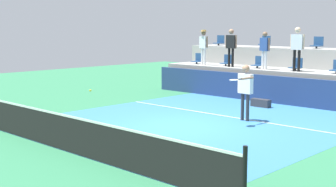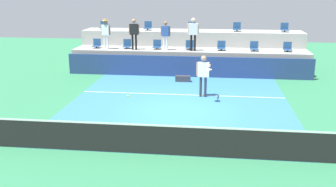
{
  "view_description": "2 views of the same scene",
  "coord_description": "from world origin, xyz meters",
  "views": [
    {
      "loc": [
        9.42,
        -10.23,
        2.98
      ],
      "look_at": [
        0.55,
        -0.98,
        1.18
      ],
      "focal_mm": 49.77,
      "sensor_mm": 36.0,
      "label": 1
    },
    {
      "loc": [
        1.39,
        -14.24,
        4.74
      ],
      "look_at": [
        -0.21,
        -0.97,
        0.99
      ],
      "focal_mm": 41.66,
      "sensor_mm": 36.0,
      "label": 2
    }
  ],
  "objects": [
    {
      "name": "spectator_leaning_on_rail",
      "position": [
        0.22,
        6.85,
        2.33
      ],
      "size": [
        0.62,
        0.25,
        1.78
      ],
      "color": "black",
      "rests_on": "seating_tier_lower"
    },
    {
      "name": "spectator_in_grey",
      "position": [
        -1.29,
        6.85,
        2.19
      ],
      "size": [
        0.56,
        0.27,
        1.59
      ],
      "color": "white",
      "rests_on": "seating_tier_lower"
    },
    {
      "name": "tennis_net",
      "position": [
        0.0,
        -4.0,
        0.5
      ],
      "size": [
        10.48,
        0.08,
        1.07
      ],
      "color": "black",
      "rests_on": "ground_plane"
    },
    {
      "name": "stadium_chair_lower_right",
      "position": [
        3.53,
        7.23,
        1.46
      ],
      "size": [
        0.44,
        0.4,
        0.52
      ],
      "color": "#2D2D33",
      "rests_on": "seating_tier_lower"
    },
    {
      "name": "stadium_chair_lower_center",
      "position": [
        0.01,
        7.23,
        1.46
      ],
      "size": [
        0.44,
        0.4,
        0.52
      ],
      "color": "#2D2D33",
      "rests_on": "seating_tier_lower"
    },
    {
      "name": "stadium_chair_lower_left",
      "position": [
        -3.53,
        7.23,
        1.46
      ],
      "size": [
        0.44,
        0.4,
        0.52
      ],
      "color": "#2D2D33",
      "rests_on": "seating_tier_lower"
    },
    {
      "name": "court_service_line",
      "position": [
        0.0,
        2.4,
        0.01
      ],
      "size": [
        9.0,
        0.06,
        0.0
      ],
      "primitive_type": "cube",
      "color": "white",
      "rests_on": "ground_plane"
    },
    {
      "name": "ground_plane",
      "position": [
        0.0,
        0.0,
        0.0
      ],
      "size": [
        40.0,
        40.0,
        0.0
      ],
      "primitive_type": "plane",
      "color": "#2D754C"
    },
    {
      "name": "sponsor_backboard",
      "position": [
        0.0,
        6.0,
        0.55
      ],
      "size": [
        13.0,
        0.16,
        1.1
      ],
      "primitive_type": "cube",
      "color": "navy",
      "rests_on": "ground_plane"
    },
    {
      "name": "court_inner_paint",
      "position": [
        0.0,
        1.0,
        0.0
      ],
      "size": [
        9.0,
        10.0,
        0.01
      ],
      "primitive_type": "cube",
      "color": "teal",
      "rests_on": "ground_plane"
    },
    {
      "name": "stadium_chair_lower_mid_left",
      "position": [
        -1.82,
        7.23,
        1.46
      ],
      "size": [
        0.44,
        0.4,
        0.52
      ],
      "color": "#2D2D33",
      "rests_on": "seating_tier_lower"
    },
    {
      "name": "stadium_chair_lower_mid_right",
      "position": [
        1.76,
        7.23,
        1.46
      ],
      "size": [
        0.44,
        0.4,
        0.52
      ],
      "color": "#2D2D33",
      "rests_on": "seating_tier_lower"
    },
    {
      "name": "equipment_bag",
      "position": [
        -0.15,
        4.87,
        0.15
      ],
      "size": [
        0.76,
        0.28,
        0.3
      ],
      "primitive_type": "cube",
      "color": "#333338",
      "rests_on": "ground_plane"
    },
    {
      "name": "stadium_chair_upper_far_left",
      "position": [
        -5.36,
        9.03,
        2.31
      ],
      "size": [
        0.44,
        0.4,
        0.52
      ],
      "color": "#2D2D33",
      "rests_on": "seating_tier_upper"
    },
    {
      "name": "spectator_with_hat",
      "position": [
        -4.63,
        6.85,
        2.26
      ],
      "size": [
        0.57,
        0.45,
        1.67
      ],
      "color": "white",
      "rests_on": "seating_tier_lower"
    },
    {
      "name": "stadium_chair_upper_center",
      "position": [
        0.01,
        9.03,
        2.31
      ],
      "size": [
        0.44,
        0.4,
        0.52
      ],
      "color": "#2D2D33",
      "rests_on": "seating_tier_upper"
    },
    {
      "name": "stadium_chair_lower_far_left",
      "position": [
        -5.3,
        7.23,
        1.46
      ],
      "size": [
        0.44,
        0.4,
        0.52
      ],
      "color": "#2D2D33",
      "rests_on": "seating_tier_lower"
    },
    {
      "name": "stadium_chair_lower_far_right",
      "position": [
        5.3,
        7.23,
        1.46
      ],
      "size": [
        0.44,
        0.4,
        0.52
      ],
      "color": "#2D2D33",
      "rests_on": "seating_tier_lower"
    },
    {
      "name": "seating_tier_upper",
      "position": [
        0.0,
        9.1,
        1.05
      ],
      "size": [
        13.0,
        1.8,
        2.1
      ],
      "primitive_type": "cube",
      "color": "#9E9E99",
      "rests_on": "ground_plane"
    },
    {
      "name": "stadium_chair_upper_left",
      "position": [
        -2.63,
        9.03,
        2.31
      ],
      "size": [
        0.44,
        0.4,
        0.52
      ],
      "color": "#2D2D33",
      "rests_on": "seating_tier_upper"
    },
    {
      "name": "stadium_chair_upper_right",
      "position": [
        2.65,
        9.03,
        2.31
      ],
      "size": [
        0.44,
        0.4,
        0.52
      ],
      "color": "#2D2D33",
      "rests_on": "seating_tier_upper"
    },
    {
      "name": "tennis_player",
      "position": [
        0.95,
        2.18,
        1.13
      ],
      "size": [
        0.68,
        1.25,
        1.82
      ],
      "color": "#2D2D33",
      "rests_on": "ground_plane"
    },
    {
      "name": "spectator_in_white",
      "position": [
        -3.03,
        6.85,
        2.27
      ],
      "size": [
        0.59,
        0.24,
        1.7
      ],
      "color": "black",
      "rests_on": "seating_tier_lower"
    },
    {
      "name": "seating_tier_lower",
      "position": [
        0.0,
        7.3,
        0.62
      ],
      "size": [
        13.0,
        1.8,
        1.25
      ],
      "primitive_type": "cube",
      "color": "#9E9E99",
      "rests_on": "ground_plane"
    },
    {
      "name": "tennis_ball",
      "position": [
        -1.39,
        -2.19,
        1.2
      ],
      "size": [
        0.07,
        0.07,
        0.07
      ],
      "color": "#CCE033"
    },
    {
      "name": "stadium_chair_upper_far_right",
      "position": [
        5.37,
        9.03,
        2.31
      ],
      "size": [
        0.44,
        0.4,
        0.52
      ],
      "color": "#2D2D33",
      "rests_on": "seating_tier_upper"
    }
  ]
}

